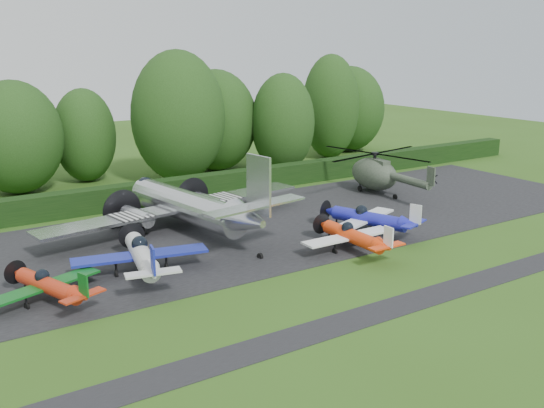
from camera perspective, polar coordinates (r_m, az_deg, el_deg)
ground at (r=35.76m, az=2.17°, el=-7.14°), size 160.00×160.00×0.00m
apron at (r=43.83m, az=-5.33°, el=-3.00°), size 70.00×18.00×0.01m
taxiway_verge at (r=31.44m, az=8.53°, el=-10.50°), size 70.00×2.00×0.00m
hedgerow at (r=53.48m, az=-10.79°, el=0.06°), size 90.00×1.60×2.00m
transport_plane at (r=44.55m, az=-7.91°, el=-0.19°), size 21.79×16.71×6.98m
light_plane_red at (r=34.38m, az=-20.29°, el=-7.18°), size 6.39×6.72×2.45m
light_plane_white at (r=36.76m, az=-12.18°, el=-4.71°), size 8.04×8.45×3.09m
light_plane_orange at (r=40.40m, az=7.60°, el=-3.00°), size 6.84×7.19×2.63m
light_plane_blue at (r=44.37m, az=9.08°, el=-1.33°), size 7.32×7.69×2.81m
helicopter at (r=56.80m, az=9.64°, el=3.07°), size 11.67×13.67×3.76m
sign_board at (r=67.64m, az=11.38°, el=4.22°), size 3.39×0.13×1.90m
tree_0 at (r=73.47m, az=5.52°, el=9.09°), size 6.84×6.84×12.34m
tree_1 at (r=65.08m, az=1.04°, el=7.63°), size 6.79×6.79×10.52m
tree_2 at (r=68.55m, az=-5.91°, el=7.83°), size 6.53×6.53×10.32m
tree_5 at (r=60.00m, az=-23.06°, el=5.78°), size 8.58×8.58×10.37m
tree_6 at (r=63.11m, az=-17.23°, el=6.18°), size 6.11×6.11×9.27m
tree_8 at (r=60.87m, az=-8.82°, el=8.12°), size 9.25×9.25×12.96m
tree_9 at (r=78.72m, az=7.26°, el=8.86°), size 8.97×8.97×10.79m
tree_10 at (r=66.01m, az=-5.30°, el=7.83°), size 8.83×8.83×10.88m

